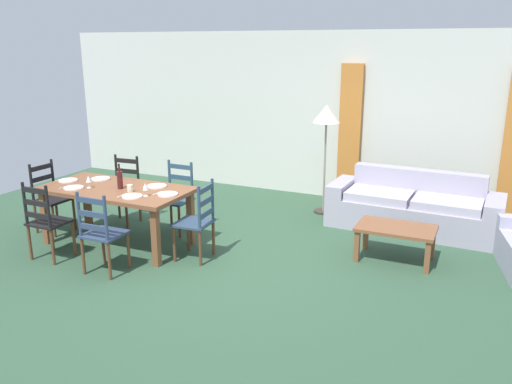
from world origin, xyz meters
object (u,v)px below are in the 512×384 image
dining_chair_far_right (176,197)px  wine_glass_near_left (88,179)px  dining_chair_far_left (124,190)px  dining_chair_head_east (197,221)px  dining_chair_near_right (101,233)px  dining_chair_head_west (50,197)px  coffee_cup_primary (130,188)px  coffee_table (396,232)px  dining_chair_near_left (46,221)px  dining_table (116,194)px  wine_bottle (120,179)px  couch (413,209)px  standing_lamp (326,121)px  wine_glass_near_right (145,187)px

dining_chair_far_right → wine_glass_near_left: 1.19m
dining_chair_far_left → dining_chair_head_east: size_ratio=1.00×
dining_chair_near_right → dining_chair_head_west: same height
coffee_cup_primary → dining_chair_far_right: bearing=81.1°
dining_chair_head_east → coffee_table: dining_chair_head_east is taller
dining_chair_head_east → dining_chair_near_left: bearing=-155.1°
dining_table → coffee_table: size_ratio=2.11×
dining_chair_near_left → dining_chair_head_west: size_ratio=1.00×
dining_chair_far_left → coffee_cup_primary: size_ratio=10.67×
coffee_table → dining_table: bearing=-164.2°
dining_chair_head_west → coffee_table: (4.48, 0.92, -0.12)m
wine_bottle → wine_glass_near_left: bearing=-159.9°
dining_chair_near_right → couch: bearing=45.2°
dining_table → couch: bearing=32.8°
dining_chair_near_left → dining_chair_far_right: 1.70m
wine_glass_near_left → dining_chair_far_left: bearing=101.8°
coffee_cup_primary → dining_chair_near_right: bearing=-79.4°
dining_chair_far_right → standing_lamp: size_ratio=0.59×
wine_bottle → dining_chair_near_left: bearing=-125.5°
wine_glass_near_right → dining_chair_head_east: bearing=14.3°
wine_bottle → dining_chair_near_right: bearing=-66.8°
dining_chair_far_left → dining_chair_near_right: bearing=-59.4°
couch → wine_bottle: bearing=-146.4°
dining_chair_near_left → standing_lamp: standing_lamp is taller
dining_chair_far_right → wine_glass_near_left: (-0.71, -0.88, 0.38)m
dining_chair_far_left → couch: dining_chair_far_left is taller
dining_chair_far_left → wine_bottle: 1.00m
dining_table → coffee_cup_primary: coffee_cup_primary is taller
wine_glass_near_right → couch: wine_glass_near_right is taller
dining_chair_head_east → coffee_cup_primary: size_ratio=10.67×
wine_bottle → dining_table: bearing=173.7°
dining_table → wine_glass_near_right: (0.57, -0.15, 0.20)m
couch → dining_chair_far_left: bearing=-159.5°
wine_bottle → standing_lamp: standing_lamp is taller
dining_chair_far_left → coffee_table: (3.80, 0.22, -0.12)m
wine_glass_near_left → couch: (3.65, 2.30, -0.57)m
wine_glass_near_right → standing_lamp: size_ratio=0.10×
dining_chair_near_left → couch: (3.79, 2.90, -0.19)m
dining_table → wine_glass_near_right: wine_glass_near_right is taller
dining_chair_near_left → wine_glass_near_left: 0.72m
dining_chair_near_right → wine_glass_near_right: 0.76m
dining_chair_near_right → dining_chair_head_west: bearing=152.8°
dining_chair_near_left → wine_glass_near_right: 1.23m
wine_glass_near_right → coffee_cup_primary: (-0.28, 0.07, -0.07)m
wine_glass_near_left → coffee_table: 3.81m
dining_table → dining_chair_head_west: size_ratio=1.98×
dining_chair_far_right → coffee_table: bearing=4.2°
dining_chair_head_east → couch: (2.17, 2.15, -0.19)m
coffee_table → standing_lamp: 2.20m
dining_chair_head_west → dining_chair_far_left: bearing=46.2°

